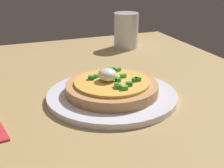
# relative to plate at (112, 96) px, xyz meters

# --- Properties ---
(dining_table) EXTENTS (1.18, 0.89, 0.02)m
(dining_table) POSITION_rel_plate_xyz_m (-0.05, 0.04, -0.02)
(dining_table) COLOR tan
(dining_table) RESTS_ON ground
(plate) EXTENTS (0.27, 0.27, 0.01)m
(plate) POSITION_rel_plate_xyz_m (0.00, 0.00, 0.00)
(plate) COLOR white
(plate) RESTS_ON dining_table
(pizza) EXTENTS (0.19, 0.19, 0.05)m
(pizza) POSITION_rel_plate_xyz_m (0.00, 0.00, 0.02)
(pizza) COLOR tan
(pizza) RESTS_ON plate
(cup_near) EXTENTS (0.08, 0.08, 0.11)m
(cup_near) POSITION_rel_plate_xyz_m (0.37, -0.19, 0.04)
(cup_near) COLOR silver
(cup_near) RESTS_ON dining_table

